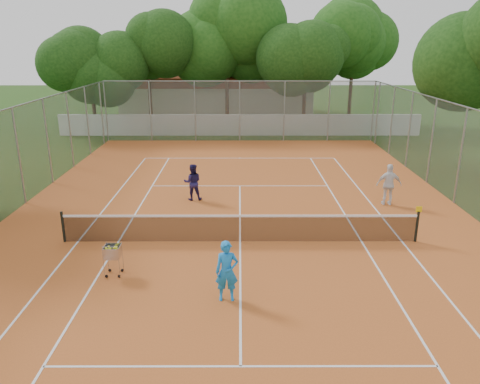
{
  "coord_description": "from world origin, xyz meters",
  "views": [
    {
      "loc": [
        -0.03,
        -14.55,
        6.47
      ],
      "look_at": [
        0.0,
        1.5,
        1.3
      ],
      "focal_mm": 35.0,
      "sensor_mm": 36.0,
      "label": 1
    }
  ],
  "objects_px": {
    "player_near": "(227,271)",
    "tennis_net": "(240,228)",
    "player_far_right": "(389,185)",
    "clubhouse": "(218,91)",
    "player_far_left": "(193,182)",
    "ball_hopper": "(113,259)"
  },
  "relations": [
    {
      "from": "player_near",
      "to": "player_far_right",
      "type": "xyz_separation_m",
      "value": [
        6.47,
        7.5,
        0.05
      ]
    },
    {
      "from": "tennis_net",
      "to": "clubhouse",
      "type": "height_order",
      "value": "clubhouse"
    },
    {
      "from": "player_far_right",
      "to": "tennis_net",
      "type": "bearing_deg",
      "value": 35.31
    },
    {
      "from": "player_near",
      "to": "ball_hopper",
      "type": "bearing_deg",
      "value": 154.32
    },
    {
      "from": "clubhouse",
      "to": "player_far_right",
      "type": "xyz_separation_m",
      "value": [
        8.12,
        -25.23,
        -1.32
      ]
    },
    {
      "from": "clubhouse",
      "to": "player_far_right",
      "type": "height_order",
      "value": "clubhouse"
    },
    {
      "from": "tennis_net",
      "to": "player_far_right",
      "type": "height_order",
      "value": "player_far_right"
    },
    {
      "from": "clubhouse",
      "to": "player_near",
      "type": "relative_size",
      "value": 10.03
    },
    {
      "from": "player_far_left",
      "to": "player_far_right",
      "type": "relative_size",
      "value": 0.91
    },
    {
      "from": "clubhouse",
      "to": "player_far_left",
      "type": "bearing_deg",
      "value": -90.01
    },
    {
      "from": "ball_hopper",
      "to": "player_far_left",
      "type": "bearing_deg",
      "value": 81.19
    },
    {
      "from": "tennis_net",
      "to": "player_far_left",
      "type": "relative_size",
      "value": 7.6
    },
    {
      "from": "player_far_left",
      "to": "player_near",
      "type": "bearing_deg",
      "value": 96.36
    },
    {
      "from": "tennis_net",
      "to": "player_far_right",
      "type": "xyz_separation_m",
      "value": [
        6.12,
        3.77,
        0.37
      ]
    },
    {
      "from": "ball_hopper",
      "to": "tennis_net",
      "type": "bearing_deg",
      "value": 37.79
    },
    {
      "from": "player_near",
      "to": "ball_hopper",
      "type": "height_order",
      "value": "player_near"
    },
    {
      "from": "player_near",
      "to": "clubhouse",
      "type": "bearing_deg",
      "value": 89.51
    },
    {
      "from": "ball_hopper",
      "to": "player_far_right",
      "type": "bearing_deg",
      "value": 36.98
    },
    {
      "from": "player_far_left",
      "to": "ball_hopper",
      "type": "distance_m",
      "value": 6.99
    },
    {
      "from": "clubhouse",
      "to": "player_far_left",
      "type": "height_order",
      "value": "clubhouse"
    },
    {
      "from": "tennis_net",
      "to": "player_far_right",
      "type": "bearing_deg",
      "value": 31.67
    },
    {
      "from": "player_near",
      "to": "tennis_net",
      "type": "bearing_deg",
      "value": 81.28
    }
  ]
}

